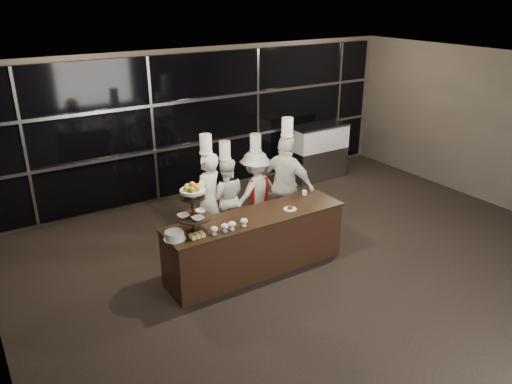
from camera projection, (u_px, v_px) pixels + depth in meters
room at (386, 203)px, 6.37m from camera, size 10.00×10.00×10.00m
window_wall at (208, 122)px, 10.22m from camera, size 8.60×0.10×2.80m
buffet_counter at (255, 243)px, 7.58m from camera, size 2.84×0.74×0.92m
display_stand at (193, 204)px, 6.75m from camera, size 0.48×0.48×0.74m
compotes at (229, 225)px, 6.91m from camera, size 0.59×0.11×0.12m
layer_cake at (174, 235)px, 6.69m from camera, size 0.30×0.30×0.11m
pastry_squares at (197, 235)px, 6.75m from camera, size 0.20×0.13×0.05m
small_plate at (290, 209)px, 7.60m from camera, size 0.20×0.20×0.05m
chef_cup at (305, 193)px, 8.14m from camera, size 0.08×0.08×0.07m
display_case at (319, 149)px, 11.25m from camera, size 1.31×0.57×1.24m
chef_a at (208, 200)px, 8.08m from camera, size 0.72×0.63×1.97m
chef_b at (226, 196)px, 8.60m from camera, size 0.85×0.78×1.71m
chef_c at (256, 191)px, 8.76m from camera, size 1.05×0.75×1.78m
chef_d at (286, 185)px, 8.55m from camera, size 0.88×1.14×2.10m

